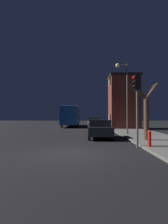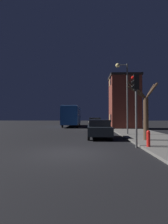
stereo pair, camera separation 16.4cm
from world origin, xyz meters
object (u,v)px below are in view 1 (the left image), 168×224
at_px(traffic_light, 137,95).
at_px(car_near_lane, 99,129).
at_px(bus, 71,115).
at_px(streetlamp, 124,87).
at_px(car_mid_lane, 94,123).
at_px(fire_hydrant, 149,138).
at_px(bare_tree, 146,111).

distance_m(traffic_light, car_near_lane, 5.10).
relative_size(bus, car_near_lane, 2.59).
bearing_deg(streetlamp, car_near_lane, -139.38).
bearing_deg(traffic_light, streetlamp, 84.35).
distance_m(streetlamp, car_mid_lane, 9.18).
relative_size(traffic_light, car_near_lane, 1.10).
xyz_separation_m(car_near_lane, car_mid_lane, (0.01, 10.12, 0.01)).
distance_m(traffic_light, bus, 21.14).
bearing_deg(streetlamp, car_mid_lane, 107.29).
bearing_deg(streetlamp, fire_hydrant, -90.31).
height_order(bus, car_near_lane, bus).
height_order(car_near_lane, car_mid_lane, car_mid_lane).
height_order(traffic_light, bare_tree, bare_tree).
xyz_separation_m(bare_tree, fire_hydrant, (-0.71, -2.72, -1.55)).
xyz_separation_m(streetlamp, car_near_lane, (-2.50, -2.14, -3.81)).
bearing_deg(car_mid_lane, bare_tree, -75.19).
xyz_separation_m(car_mid_lane, fire_hydrant, (2.45, -14.68, -0.21)).
distance_m(streetlamp, fire_hydrant, 7.80).
xyz_separation_m(car_near_lane, fire_hydrant, (2.46, -4.56, -0.19)).
bearing_deg(streetlamp, bus, 114.00).
distance_m(car_mid_lane, fire_hydrant, 14.88).
bearing_deg(car_near_lane, streetlamp, 40.62).
distance_m(streetlamp, traffic_light, 6.54).
relative_size(streetlamp, fire_hydrant, 7.40).
bearing_deg(car_near_lane, car_mid_lane, 89.94).
relative_size(car_near_lane, car_mid_lane, 0.84).
bearing_deg(traffic_light, car_mid_lane, 97.41).
relative_size(streetlamp, bare_tree, 1.59).
relative_size(bare_tree, fire_hydrant, 4.66).
height_order(traffic_light, bus, traffic_light).
height_order(bare_tree, car_mid_lane, bare_tree).
relative_size(bare_tree, car_near_lane, 1.09).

